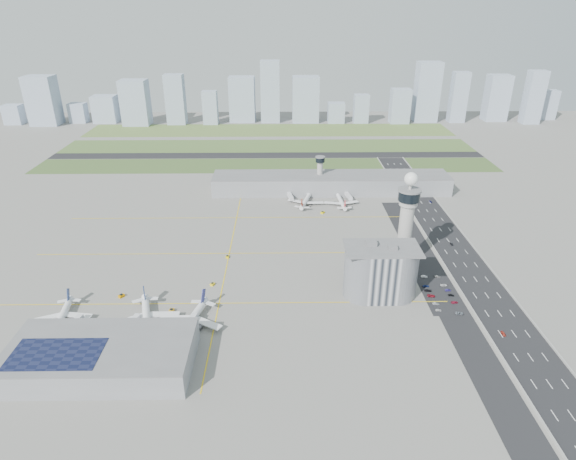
{
  "coord_description": "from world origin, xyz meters",
  "views": [
    {
      "loc": [
        -4.07,
        -258.83,
        154.05
      ],
      "look_at": [
        0.0,
        35.0,
        15.0
      ],
      "focal_mm": 30.0,
      "sensor_mm": 36.0,
      "label": 1
    }
  ],
  "objects_px": {
    "tug_5": "(346,208)",
    "car_lot_10": "(444,285)",
    "control_tower": "(407,219)",
    "tug_1": "(171,310)",
    "car_lot_1": "(436,304)",
    "car_lot_6": "(459,313)",
    "car_lot_11": "(437,276)",
    "jet_bridge_near_0": "(67,334)",
    "jet_bridge_near_2": "(186,333)",
    "car_hw_1": "(452,244)",
    "airplane_near_a": "(61,314)",
    "car_lot_4": "(426,286)",
    "secondary_tower": "(320,171)",
    "car_hw_2": "(430,202)",
    "tug_4": "(323,212)",
    "jet_bridge_far_1": "(346,195)",
    "car_hw_4": "(399,179)",
    "airplane_near_c": "(190,318)",
    "admin_building": "(380,272)",
    "car_lot_3": "(428,290)",
    "car_lot_9": "(448,290)",
    "tug_3": "(227,257)",
    "airplane_far_a": "(306,198)",
    "airplane_near_b": "(146,314)",
    "tug_0": "(121,296)",
    "car_lot_7": "(455,302)",
    "jet_bridge_far_0": "(289,195)",
    "car_lot_0": "(438,310)",
    "tug_2": "(212,284)",
    "jet_bridge_near_1": "(126,334)",
    "car_lot_8": "(451,295)",
    "car_hw_0": "(503,334)"
  },
  "relations": [
    {
      "from": "jet_bridge_near_2",
      "to": "car_lot_3",
      "type": "distance_m",
      "value": 141.27
    },
    {
      "from": "car_lot_7",
      "to": "car_hw_4",
      "type": "height_order",
      "value": "car_hw_4"
    },
    {
      "from": "car_lot_8",
      "to": "car_lot_0",
      "type": "bearing_deg",
      "value": 149.18
    },
    {
      "from": "car_lot_1",
      "to": "car_lot_6",
      "type": "bearing_deg",
      "value": -131.61
    },
    {
      "from": "car_lot_7",
      "to": "car_lot_3",
      "type": "bearing_deg",
      "value": 34.72
    },
    {
      "from": "car_lot_3",
      "to": "car_lot_11",
      "type": "height_order",
      "value": "car_lot_3"
    },
    {
      "from": "airplane_near_a",
      "to": "car_lot_4",
      "type": "xyz_separation_m",
      "value": [
        203.46,
        32.13,
        -4.49
      ]
    },
    {
      "from": "car_lot_6",
      "to": "car_lot_11",
      "type": "relative_size",
      "value": 1.15
    },
    {
      "from": "admin_building",
      "to": "car_lot_1",
      "type": "distance_m",
      "value": 35.57
    },
    {
      "from": "airplane_far_a",
      "to": "tug_0",
      "type": "height_order",
      "value": "airplane_far_a"
    },
    {
      "from": "tug_1",
      "to": "car_lot_0",
      "type": "bearing_deg",
      "value": 4.61
    },
    {
      "from": "admin_building",
      "to": "car_lot_3",
      "type": "relative_size",
      "value": 9.74
    },
    {
      "from": "tug_5",
      "to": "car_lot_6",
      "type": "distance_m",
      "value": 155.6
    },
    {
      "from": "tug_4",
      "to": "airplane_near_c",
      "type": "bearing_deg",
      "value": -83.21
    },
    {
      "from": "secondary_tower",
      "to": "car_hw_2",
      "type": "bearing_deg",
      "value": -17.66
    },
    {
      "from": "jet_bridge_near_0",
      "to": "tug_2",
      "type": "bearing_deg",
      "value": -42.88
    },
    {
      "from": "car_lot_9",
      "to": "car_lot_11",
      "type": "bearing_deg",
      "value": -3.37
    },
    {
      "from": "jet_bridge_far_0",
      "to": "car_lot_0",
      "type": "height_order",
      "value": "jet_bridge_far_0"
    },
    {
      "from": "car_hw_4",
      "to": "admin_building",
      "type": "bearing_deg",
      "value": -104.94
    },
    {
      "from": "jet_bridge_near_2",
      "to": "car_hw_1",
      "type": "height_order",
      "value": "jet_bridge_near_2"
    },
    {
      "from": "tug_5",
      "to": "car_lot_10",
      "type": "height_order",
      "value": "tug_5"
    },
    {
      "from": "secondary_tower",
      "to": "car_hw_0",
      "type": "xyz_separation_m",
      "value": [
        79.19,
        -210.49,
        -18.14
      ]
    },
    {
      "from": "car_hw_1",
      "to": "car_hw_4",
      "type": "relative_size",
      "value": 1.03
    },
    {
      "from": "control_tower",
      "to": "tug_3",
      "type": "xyz_separation_m",
      "value": [
        -112.72,
        16.09,
        -34.22
      ]
    },
    {
      "from": "admin_building",
      "to": "car_hw_2",
      "type": "distance_m",
      "value": 159.78
    },
    {
      "from": "tug_2",
      "to": "car_hw_1",
      "type": "relative_size",
      "value": 0.82
    },
    {
      "from": "secondary_tower",
      "to": "admin_building",
      "type": "relative_size",
      "value": 0.76
    },
    {
      "from": "car_lot_1",
      "to": "car_hw_0",
      "type": "xyz_separation_m",
      "value": [
        26.66,
        -27.7,
        0.07
      ]
    },
    {
      "from": "control_tower",
      "to": "tug_1",
      "type": "distance_m",
      "value": 148.67
    },
    {
      "from": "jet_bridge_near_0",
      "to": "jet_bridge_near_2",
      "type": "xyz_separation_m",
      "value": [
        60.0,
        0.0,
        0.0
      ]
    },
    {
      "from": "jet_bridge_near_1",
      "to": "tug_1",
      "type": "xyz_separation_m",
      "value": [
        17.83,
        22.87,
        -1.82
      ]
    },
    {
      "from": "admin_building",
      "to": "car_hw_2",
      "type": "xyz_separation_m",
      "value": [
        70.91,
        142.43,
        -14.75
      ]
    },
    {
      "from": "tug_5",
      "to": "car_lot_11",
      "type": "relative_size",
      "value": 0.73
    },
    {
      "from": "tug_3",
      "to": "airplane_far_a",
      "type": "bearing_deg",
      "value": 59.47
    },
    {
      "from": "jet_bridge_near_1",
      "to": "jet_bridge_near_2",
      "type": "height_order",
      "value": "same"
    },
    {
      "from": "airplane_near_b",
      "to": "car_lot_10",
      "type": "distance_m",
      "value": 172.82
    },
    {
      "from": "airplane_near_a",
      "to": "jet_bridge_near_2",
      "type": "height_order",
      "value": "airplane_near_a"
    },
    {
      "from": "car_hw_2",
      "to": "jet_bridge_far_1",
      "type": "bearing_deg",
      "value": 169.05
    },
    {
      "from": "car_lot_0",
      "to": "jet_bridge_near_0",
      "type": "bearing_deg",
      "value": 96.72
    },
    {
      "from": "airplane_near_b",
      "to": "car_hw_2",
      "type": "relative_size",
      "value": 10.36
    },
    {
      "from": "jet_bridge_far_1",
      "to": "car_hw_4",
      "type": "height_order",
      "value": "jet_bridge_far_1"
    },
    {
      "from": "control_tower",
      "to": "tug_3",
      "type": "distance_m",
      "value": 118.89
    },
    {
      "from": "airplane_near_a",
      "to": "tug_0",
      "type": "relative_size",
      "value": 11.31
    },
    {
      "from": "secondary_tower",
      "to": "jet_bridge_near_2",
      "type": "height_order",
      "value": "secondary_tower"
    },
    {
      "from": "jet_bridge_near_0",
      "to": "car_lot_10",
      "type": "xyz_separation_m",
      "value": [
        206.1,
        47.59,
        -2.27
      ]
    },
    {
      "from": "tug_5",
      "to": "car_lot_1",
      "type": "bearing_deg",
      "value": -30.33
    },
    {
      "from": "tug_4",
      "to": "car_lot_1",
      "type": "bearing_deg",
      "value": -32.31
    },
    {
      "from": "tug_1",
      "to": "jet_bridge_far_1",
      "type": "bearing_deg",
      "value": 60.42
    },
    {
      "from": "jet_bridge_near_1",
      "to": "tug_2",
      "type": "distance_m",
      "value": 62.56
    },
    {
      "from": "car_lot_4",
      "to": "jet_bridge_near_2",
      "type": "bearing_deg",
      "value": 102.85
    }
  ]
}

